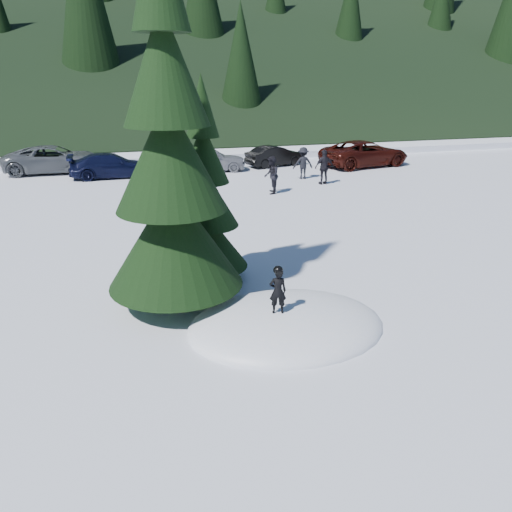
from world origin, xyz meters
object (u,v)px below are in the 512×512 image
object	(u,v)px
adult_2	(303,163)
car_6	(365,153)
spruce_tall	(170,170)
car_2	(55,159)
spruce_short	(205,205)
car_3	(112,166)
child_skier	(278,291)
adult_1	(324,167)
car_5	(275,156)
car_4	(209,159)
adult_0	(271,175)

from	to	relation	value
adult_2	car_6	distance (m)	5.61
spruce_tall	car_2	bearing A→B (deg)	103.28
spruce_short	car_3	world-z (taller)	spruce_short
child_skier	car_6	size ratio (longest dim) A/B	0.18
adult_1	car_5	distance (m)	5.75
child_skier	car_4	world-z (taller)	child_skier
car_3	car_6	world-z (taller)	car_6
spruce_tall	car_5	world-z (taller)	spruce_tall
child_skier	car_4	size ratio (longest dim) A/B	0.24
car_2	car_3	size ratio (longest dim) A/B	1.22
car_2	car_3	xyz separation A→B (m)	(3.09, -2.32, -0.11)
car_2	car_5	distance (m)	12.75
adult_0	car_3	xyz separation A→B (m)	(-7.17, 5.98, -0.22)
adult_1	car_2	size ratio (longest dim) A/B	0.32
adult_0	car_6	world-z (taller)	adult_0
adult_2	spruce_short	bearing A→B (deg)	63.16
adult_2	car_2	world-z (taller)	adult_2
spruce_short	car_2	distance (m)	18.61
spruce_tall	car_4	bearing A→B (deg)	77.02
spruce_tall	car_6	xyz separation A→B (m)	(13.36, 16.32, -2.55)
spruce_tall	car_4	size ratio (longest dim) A/B	2.07
spruce_tall	adult_2	size ratio (longest dim) A/B	5.16
adult_1	spruce_tall	bearing A→B (deg)	49.01
adult_0	car_5	distance (m)	7.40
spruce_short	car_2	bearing A→B (deg)	107.28
adult_0	car_2	xyz separation A→B (m)	(-10.26, 8.30, -0.11)
adult_1	car_3	bearing A→B (deg)	-28.86
spruce_tall	car_5	size ratio (longest dim) A/B	2.33
child_skier	car_5	distance (m)	20.74
car_6	adult_0	bearing A→B (deg)	114.65
car_6	car_3	bearing A→B (deg)	76.95
car_6	car_5	bearing A→B (deg)	62.91
adult_0	car_3	size ratio (longest dim) A/B	0.39
adult_0	adult_1	world-z (taller)	adult_1
adult_0	car_3	world-z (taller)	adult_0
adult_0	car_3	bearing A→B (deg)	-111.50
adult_0	adult_2	xyz separation A→B (m)	(2.66, 2.88, -0.04)
car_6	spruce_tall	bearing A→B (deg)	129.49
car_6	spruce_short	bearing A→B (deg)	129.16
spruce_tall	adult_1	xyz separation A→B (m)	(8.95, 12.11, -2.45)
child_skier	adult_2	size ratio (longest dim) A/B	0.61
car_4	adult_0	bearing A→B (deg)	-159.64
spruce_short	child_skier	bearing A→B (deg)	-74.63
adult_2	car_6	xyz separation A→B (m)	(4.96, 2.62, -0.07)
child_skier	car_4	distance (m)	19.28
spruce_short	adult_0	bearing A→B (deg)	63.26
spruce_short	car_3	xyz separation A→B (m)	(-2.42, 15.40, -1.46)
child_skier	adult_0	size ratio (longest dim) A/B	0.58
child_skier	car_6	world-z (taller)	car_6
car_4	car_6	distance (m)	9.44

